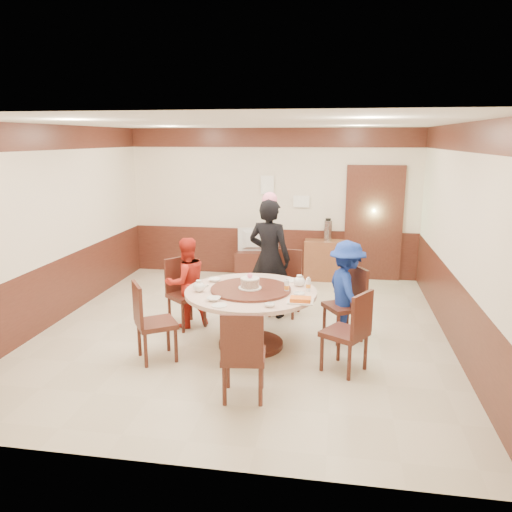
% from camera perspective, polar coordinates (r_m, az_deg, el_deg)
% --- Properties ---
extents(room, '(6.00, 6.04, 2.84)m').
position_cam_1_polar(room, '(6.73, -1.37, 0.15)').
color(room, beige).
rests_on(room, ground).
extents(banquet_table, '(1.65, 1.65, 0.78)m').
position_cam_1_polar(banquet_table, '(6.34, -0.59, -5.81)').
color(banquet_table, '#471F16').
rests_on(banquet_table, ground).
extents(chair_0, '(0.61, 0.60, 0.97)m').
position_cam_1_polar(chair_0, '(6.76, 10.10, -6.86)').
color(chair_0, '#471F16').
rests_on(chair_0, ground).
extents(chair_1, '(0.50, 0.51, 0.97)m').
position_cam_1_polar(chair_1, '(7.58, 3.31, -4.42)').
color(chair_1, '#471F16').
rests_on(chair_1, ground).
extents(chair_2, '(0.62, 0.62, 0.97)m').
position_cam_1_polar(chair_2, '(7.17, -8.00, -5.59)').
color(chair_2, '#471F16').
rests_on(chair_2, ground).
extents(chair_3, '(0.61, 0.61, 0.97)m').
position_cam_1_polar(chair_3, '(6.18, -11.46, -8.89)').
color(chair_3, '#471F16').
rests_on(chair_3, ground).
extents(chair_4, '(0.49, 0.50, 0.97)m').
position_cam_1_polar(chair_4, '(5.22, -1.45, -12.92)').
color(chair_4, '#471F16').
rests_on(chair_4, ground).
extents(chair_5, '(0.61, 0.61, 0.97)m').
position_cam_1_polar(chair_5, '(5.86, 10.22, -10.07)').
color(chair_5, '#471F16').
rests_on(chair_5, ground).
extents(person_standing, '(0.74, 0.58, 1.77)m').
position_cam_1_polar(person_standing, '(7.36, 1.53, -0.25)').
color(person_standing, black).
rests_on(person_standing, ground).
extents(person_red, '(0.79, 0.77, 1.28)m').
position_cam_1_polar(person_red, '(7.08, -7.96, -3.00)').
color(person_red, red).
rests_on(person_red, ground).
extents(person_blue, '(0.76, 0.98, 1.33)m').
position_cam_1_polar(person_blue, '(6.66, 10.32, -3.91)').
color(person_blue, navy).
rests_on(person_blue, ground).
extents(birthday_cake, '(0.29, 0.29, 0.20)m').
position_cam_1_polar(birthday_cake, '(6.24, -0.70, -3.09)').
color(birthday_cake, white).
rests_on(birthday_cake, banquet_table).
extents(teapot_left, '(0.17, 0.15, 0.13)m').
position_cam_1_polar(teapot_left, '(6.25, -6.53, -3.53)').
color(teapot_left, white).
rests_on(teapot_left, banquet_table).
extents(teapot_right, '(0.17, 0.15, 0.13)m').
position_cam_1_polar(teapot_right, '(6.47, 4.97, -2.91)').
color(teapot_right, white).
rests_on(teapot_right, banquet_table).
extents(bowl_0, '(0.16, 0.16, 0.04)m').
position_cam_1_polar(bowl_0, '(6.68, -4.73, -2.73)').
color(bowl_0, white).
rests_on(bowl_0, banquet_table).
extents(bowl_1, '(0.12, 0.12, 0.04)m').
position_cam_1_polar(bowl_1, '(5.67, 1.59, -5.64)').
color(bowl_1, white).
rests_on(bowl_1, banquet_table).
extents(bowl_2, '(0.16, 0.16, 0.04)m').
position_cam_1_polar(bowl_2, '(5.90, -4.86, -4.92)').
color(bowl_2, white).
rests_on(bowl_2, banquet_table).
extents(bowl_3, '(0.14, 0.14, 0.04)m').
position_cam_1_polar(bowl_3, '(6.06, 4.95, -4.39)').
color(bowl_3, white).
rests_on(bowl_3, banquet_table).
extents(saucer_near, '(0.18, 0.18, 0.01)m').
position_cam_1_polar(saucer_near, '(5.72, -4.22, -5.66)').
color(saucer_near, white).
rests_on(saucer_near, banquet_table).
extents(saucer_far, '(0.18, 0.18, 0.01)m').
position_cam_1_polar(saucer_far, '(6.69, 3.95, -2.82)').
color(saucer_far, white).
rests_on(saucer_far, banquet_table).
extents(shrimp_platter, '(0.30, 0.20, 0.06)m').
position_cam_1_polar(shrimp_platter, '(5.83, 5.10, -5.07)').
color(shrimp_platter, white).
rests_on(shrimp_platter, banquet_table).
extents(bottle_0, '(0.06, 0.06, 0.16)m').
position_cam_1_polar(bottle_0, '(6.17, 3.53, -3.50)').
color(bottle_0, white).
rests_on(bottle_0, banquet_table).
extents(bottle_1, '(0.06, 0.06, 0.16)m').
position_cam_1_polar(bottle_1, '(6.25, 5.99, -3.33)').
color(bottle_1, white).
rests_on(bottle_1, banquet_table).
extents(tv_stand, '(0.85, 0.45, 0.50)m').
position_cam_1_polar(tv_stand, '(9.59, 0.26, -0.95)').
color(tv_stand, '#471F16').
rests_on(tv_stand, ground).
extents(television, '(0.78, 0.24, 0.45)m').
position_cam_1_polar(television, '(9.48, 0.27, 1.83)').
color(television, gray).
rests_on(television, tv_stand).
extents(side_cabinet, '(0.80, 0.40, 0.75)m').
position_cam_1_polar(side_cabinet, '(9.47, 7.98, -0.47)').
color(side_cabinet, brown).
rests_on(side_cabinet, ground).
extents(thermos, '(0.15, 0.15, 0.38)m').
position_cam_1_polar(thermos, '(9.36, 8.21, 2.89)').
color(thermos, silver).
rests_on(thermos, side_cabinet).
extents(notice_left, '(0.25, 0.00, 0.35)m').
position_cam_1_polar(notice_left, '(9.51, 1.29, 8.12)').
color(notice_left, white).
rests_on(notice_left, room).
extents(notice_right, '(0.30, 0.00, 0.22)m').
position_cam_1_polar(notice_right, '(9.48, 5.19, 6.22)').
color(notice_right, white).
rests_on(notice_right, room).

